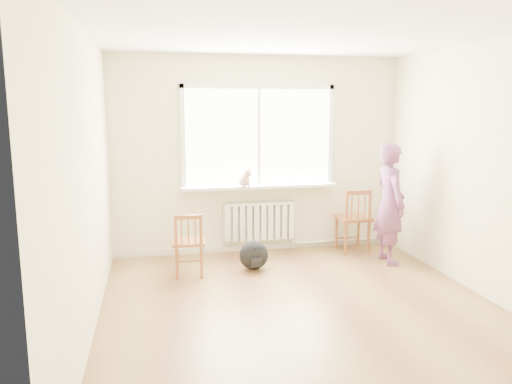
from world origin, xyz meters
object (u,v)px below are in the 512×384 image
chair_right (354,220)px  backpack (254,255)px  chair_left (189,244)px  person (390,204)px  cat (244,178)px

chair_right → backpack: bearing=16.2°
chair_left → backpack: (0.81, 0.08, -0.21)m
backpack → chair_left: bearing=-174.4°
chair_left → chair_right: 2.39m
chair_left → backpack: chair_left is taller
chair_right → chair_left: bearing=12.3°
chair_left → person: bearing=-174.9°
person → cat: person is taller
backpack → person: bearing=-1.6°
chair_left → person: person is taller
person → backpack: (-1.78, 0.05, -0.60)m
backpack → cat: bearing=89.9°
chair_left → backpack: size_ratio=2.12×
chair_left → cat: (0.81, 0.74, 0.67)m
chair_left → chair_right: (2.33, 0.54, 0.06)m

